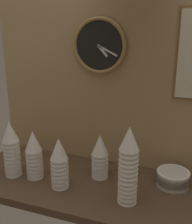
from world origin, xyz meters
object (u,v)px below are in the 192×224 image
Objects in this scene: bowl_stack_right at (173,178)px; cup_stack_center at (100,156)px; cup_stack_far_left at (11,149)px; wall_clock at (99,46)px; cup_stack_left at (34,154)px; cup_stack_center_right at (128,165)px; cup_stack_center_left at (59,163)px.

cup_stack_center is at bearing -172.63° from bowl_stack_right.
cup_stack_far_left is 0.86m from bowl_stack_right.
cup_stack_center is at bearing 17.35° from cup_stack_far_left.
wall_clock is (-0.07, 0.17, 0.56)m from cup_stack_center.
cup_stack_center_right is (0.52, -0.04, 0.05)m from cup_stack_left.
wall_clock is at bearing 74.33° from cup_stack_center_left.
bowl_stack_right is at bearing 21.18° from cup_stack_center_left.
cup_stack_left is at bearing 167.51° from cup_stack_center_left.
cup_stack_left is 0.52m from cup_stack_center_right.
cup_stack_center_right is at bearing -130.85° from bowl_stack_right.
cup_stack_center is (-0.19, 0.17, -0.07)m from cup_stack_center_right.
bowl_stack_right is 0.56× the size of wall_clock.
bowl_stack_right is at bearing 13.59° from cup_stack_left.
cup_stack_center is (0.16, 0.16, -0.01)m from cup_stack_center_left.
cup_stack_left and cup_stack_center_left have the same top height.
cup_stack_left is 0.67m from wall_clock.
cup_stack_center_right is 1.54× the size of cup_stack_center.
cup_stack_center_left is 1.58× the size of bowl_stack_right.
cup_stack_center is (0.33, 0.12, -0.01)m from cup_stack_left.
cup_stack_far_left is at bearing 176.57° from cup_stack_center_left.
cup_stack_left is 0.17m from cup_stack_center_left.
cup_stack_center is (0.45, 0.14, -0.03)m from cup_stack_far_left.
cup_stack_center is 0.82× the size of wall_clock.
cup_stack_left is 0.13m from cup_stack_far_left.
cup_stack_center_right is at bearing -4.87° from cup_stack_left.
cup_stack_far_left is at bearing -171.04° from cup_stack_left.
cup_stack_center_right is (0.35, -0.01, 0.05)m from cup_stack_center_left.
cup_stack_center_left is 0.89× the size of wall_clock.
cup_stack_center_right is at bearing -40.76° from cup_stack_center.
cup_stack_left is at bearing 8.96° from cup_stack_far_left.
cup_stack_left is at bearing -159.61° from cup_stack_center.
cup_stack_center_left is at bearing -12.49° from cup_stack_left.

